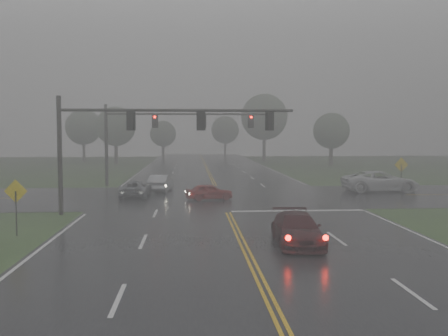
{
  "coord_description": "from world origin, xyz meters",
  "views": [
    {
      "loc": [
        -2.34,
        -16.68,
        4.96
      ],
      "look_at": [
        -0.11,
        16.0,
        2.67
      ],
      "focal_mm": 40.0,
      "sensor_mm": 36.0,
      "label": 1
    }
  ],
  "objects": [
    {
      "name": "tree_nw_a",
      "position": [
        -14.04,
        63.12,
        6.02
      ],
      "size": [
        6.24,
        6.24,
        9.17
      ],
      "color": "#332A21",
      "rests_on": "ground"
    },
    {
      "name": "car_grey",
      "position": [
        -6.61,
        22.44,
        0.0
      ],
      "size": [
        2.21,
        4.55,
        1.25
      ],
      "primitive_type": "imported",
      "rotation": [
        0.0,
        0.0,
        3.11
      ],
      "color": "slate",
      "rests_on": "ground"
    },
    {
      "name": "pickup_white",
      "position": [
        13.7,
        24.3,
        0.0
      ],
      "size": [
        6.38,
        3.05,
        1.76
      ],
      "primitive_type": "imported",
      "rotation": [
        0.0,
        0.0,
        1.59
      ],
      "color": "silver",
      "rests_on": "ground"
    },
    {
      "name": "sedan_maroon",
      "position": [
        2.38,
        4.88,
        0.0
      ],
      "size": [
        2.14,
        4.85,
        1.38
      ],
      "primitive_type": "imported",
      "rotation": [
        0.0,
        0.0,
        -0.04
      ],
      "color": "black",
      "rests_on": "ground"
    },
    {
      "name": "stop_bar",
      "position": [
        4.5,
        14.4,
        0.0
      ],
      "size": [
        8.5,
        0.5,
        0.01
      ],
      "primitive_type": "cube",
      "color": "silver",
      "rests_on": "ground"
    },
    {
      "name": "tree_nw_b",
      "position": [
        -20.84,
        71.67,
        6.0
      ],
      "size": [
        6.21,
        6.21,
        9.12
      ],
      "color": "#332A21",
      "rests_on": "ground"
    },
    {
      "name": "tree_e_near",
      "position": [
        19.17,
        58.19,
        5.31
      ],
      "size": [
        5.51,
        5.51,
        8.09
      ],
      "color": "#332A21",
      "rests_on": "ground"
    },
    {
      "name": "signal_gantry_far",
      "position": [
        -5.36,
        30.81,
        5.45
      ],
      "size": [
        15.35,
        0.39,
        7.68
      ],
      "color": "black",
      "rests_on": "ground"
    },
    {
      "name": "ground",
      "position": [
        0.0,
        0.0,
        0.0
      ],
      "size": [
        180.0,
        180.0,
        0.0
      ],
      "primitive_type": "plane",
      "color": "#29421C",
      "rests_on": "ground"
    },
    {
      "name": "signal_gantry_near",
      "position": [
        -5.69,
        14.02,
        5.1
      ],
      "size": [
        14.37,
        0.32,
        7.21
      ],
      "color": "black",
      "rests_on": "ground"
    },
    {
      "name": "cross_street",
      "position": [
        0.0,
        22.0,
        0.0
      ],
      "size": [
        120.0,
        14.0,
        0.02
      ],
      "primitive_type": "cube",
      "color": "black",
      "rests_on": "ground"
    },
    {
      "name": "tree_n_mid",
      "position": [
        -7.49,
        79.35,
        4.82
      ],
      "size": [
        5.0,
        5.0,
        7.34
      ],
      "color": "#332A21",
      "rests_on": "ground"
    },
    {
      "name": "main_road",
      "position": [
        0.0,
        20.0,
        0.0
      ],
      "size": [
        18.0,
        160.0,
        0.02
      ],
      "primitive_type": "cube",
      "color": "black",
      "rests_on": "ground"
    },
    {
      "name": "tree_ne_a",
      "position": [
        10.52,
        69.36,
        7.76
      ],
      "size": [
        8.03,
        8.03,
        11.79
      ],
      "color": "#332A21",
      "rests_on": "ground"
    },
    {
      "name": "sign_diamond_east",
      "position": [
        15.36,
        23.93,
        1.98
      ],
      "size": [
        1.22,
        0.14,
        2.93
      ],
      "rotation": [
        0.0,
        0.0,
        0.08
      ],
      "color": "black",
      "rests_on": "ground"
    },
    {
      "name": "sedan_red",
      "position": [
        -0.93,
        20.15,
        0.0
      ],
      "size": [
        3.73,
        2.14,
        1.19
      ],
      "primitive_type": "imported",
      "rotation": [
        0.0,
        0.0,
        1.79
      ],
      "color": "maroon",
      "rests_on": "ground"
    },
    {
      "name": "sign_diamond_west",
      "position": [
        -10.73,
        7.79,
        1.85
      ],
      "size": [
        1.14,
        0.16,
        2.74
      ],
      "rotation": [
        0.0,
        0.0,
        -0.11
      ],
      "color": "black",
      "rests_on": "ground"
    },
    {
      "name": "tree_n_far",
      "position": [
        5.03,
        88.23,
        5.64
      ],
      "size": [
        5.84,
        5.84,
        8.58
      ],
      "color": "#332A21",
      "rests_on": "ground"
    },
    {
      "name": "sedan_silver",
      "position": [
        -4.84,
        25.73,
        0.0
      ],
      "size": [
        2.06,
        4.52,
        1.44
      ],
      "primitive_type": "imported",
      "rotation": [
        0.0,
        0.0,
        3.01
      ],
      "color": "#AAADB2",
      "rests_on": "ground"
    }
  ]
}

